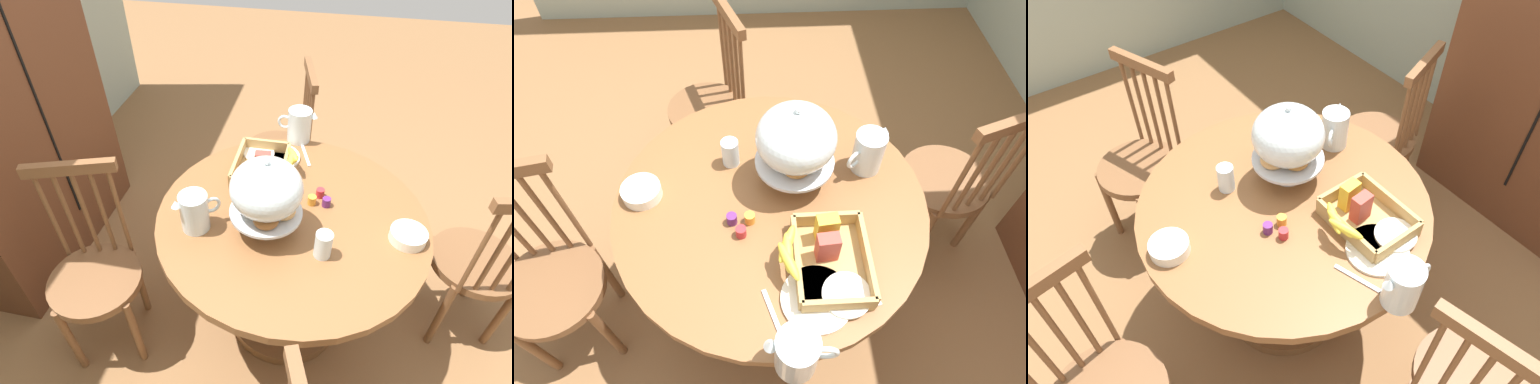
# 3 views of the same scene
# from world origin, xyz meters

# --- Properties ---
(ground_plane) EXTENTS (10.00, 10.00, 0.00)m
(ground_plane) POSITION_xyz_m (0.00, 0.00, 0.00)
(ground_plane) COLOR brown
(dining_table) EXTENTS (1.11, 1.11, 0.74)m
(dining_table) POSITION_xyz_m (0.08, -0.03, 0.51)
(dining_table) COLOR brown
(dining_table) RESTS_ON ground_plane
(windsor_chair_by_cabinet) EXTENTS (0.41, 0.41, 0.97)m
(windsor_chair_by_cabinet) POSITION_xyz_m (0.22, -0.87, 0.45)
(windsor_chair_by_cabinet) COLOR brown
(windsor_chair_by_cabinet) RESTS_ON ground_plane
(windsor_chair_facing_door) EXTENTS (0.41, 0.41, 0.97)m
(windsor_chair_facing_door) POSITION_xyz_m (0.93, 0.13, 0.45)
(windsor_chair_facing_door) COLOR brown
(windsor_chair_facing_door) RESTS_ON ground_plane
(windsor_chair_far_side) EXTENTS (0.43, 0.43, 0.97)m
(windsor_chair_far_side) POSITION_xyz_m (-0.17, 0.79, 0.45)
(windsor_chair_far_side) COLOR brown
(windsor_chair_far_side) RESTS_ON ground_plane
(pastry_stand_with_dome) EXTENTS (0.28, 0.28, 0.34)m
(pastry_stand_with_dome) POSITION_xyz_m (-0.01, 0.07, 0.94)
(pastry_stand_with_dome) COLOR silver
(pastry_stand_with_dome) RESTS_ON dining_table
(orange_juice_pitcher) EXTENTS (0.12, 0.20, 0.17)m
(orange_juice_pitcher) POSITION_xyz_m (0.64, 0.02, 0.82)
(orange_juice_pitcher) COLOR silver
(orange_juice_pitcher) RESTS_ON dining_table
(milk_pitcher) EXTENTS (0.13, 0.17, 0.16)m
(milk_pitcher) POSITION_xyz_m (-0.06, 0.34, 0.81)
(milk_pitcher) COLOR silver
(milk_pitcher) RESTS_ON dining_table
(cereal_basket) EXTENTS (0.32, 0.30, 0.12)m
(cereal_basket) POSITION_xyz_m (0.33, 0.13, 0.78)
(cereal_basket) COLOR tan
(cereal_basket) RESTS_ON dining_table
(china_plate_large) EXTENTS (0.22, 0.22, 0.01)m
(china_plate_large) POSITION_xyz_m (0.46, 0.10, 0.75)
(china_plate_large) COLOR white
(china_plate_large) RESTS_ON dining_table
(china_plate_small) EXTENTS (0.15, 0.15, 0.01)m
(china_plate_small) POSITION_xyz_m (0.46, 0.19, 0.76)
(china_plate_small) COLOR white
(china_plate_small) RESTS_ON china_plate_large
(cereal_bowl) EXTENTS (0.14, 0.14, 0.04)m
(cereal_bowl) POSITION_xyz_m (0.04, -0.48, 0.76)
(cereal_bowl) COLOR white
(cereal_bowl) RESTS_ON dining_table
(drinking_glass) EXTENTS (0.06, 0.06, 0.11)m
(drinking_glass) POSITION_xyz_m (-0.10, -0.16, 0.80)
(drinking_glass) COLOR silver
(drinking_glass) RESTS_ON dining_table
(jam_jar_strawberry) EXTENTS (0.04, 0.04, 0.04)m
(jam_jar_strawberry) POSITION_xyz_m (0.22, -0.13, 0.76)
(jam_jar_strawberry) COLOR #B7282D
(jam_jar_strawberry) RESTS_ON dining_table
(jam_jar_apricot) EXTENTS (0.04, 0.04, 0.04)m
(jam_jar_apricot) POSITION_xyz_m (0.17, -0.10, 0.76)
(jam_jar_apricot) COLOR orange
(jam_jar_apricot) RESTS_ON dining_table
(jam_jar_grape) EXTENTS (0.04, 0.04, 0.04)m
(jam_jar_grape) POSITION_xyz_m (0.17, -0.16, 0.76)
(jam_jar_grape) COLOR #5B2366
(jam_jar_grape) RESTS_ON dining_table
(table_knife) EXTENTS (0.17, 0.07, 0.01)m
(table_knife) POSITION_xyz_m (0.42, 0.23, 0.74)
(table_knife) COLOR silver
(table_knife) RESTS_ON dining_table
(dinner_fork) EXTENTS (0.17, 0.07, 0.01)m
(dinner_fork) POSITION_xyz_m (0.41, 0.26, 0.74)
(dinner_fork) COLOR silver
(dinner_fork) RESTS_ON dining_table
(soup_spoon) EXTENTS (0.17, 0.07, 0.01)m
(soup_spoon) POSITION_xyz_m (0.50, -0.04, 0.74)
(soup_spoon) COLOR silver
(soup_spoon) RESTS_ON dining_table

